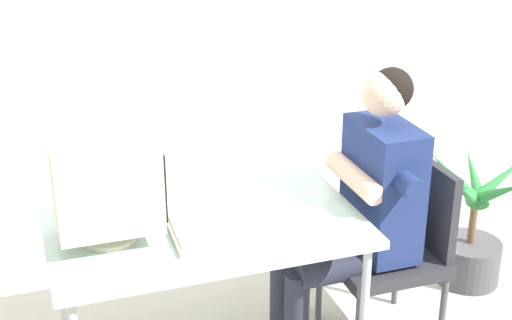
{
  "coord_description": "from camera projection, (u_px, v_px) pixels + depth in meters",
  "views": [
    {
      "loc": [
        -0.68,
        -2.6,
        2.13
      ],
      "look_at": [
        0.21,
        0.0,
        0.98
      ],
      "focal_mm": 52.36,
      "sensor_mm": 36.0,
      "label": 1
    }
  ],
  "objects": [
    {
      "name": "desk",
      "position": [
        206.0,
        235.0,
        3.03
      ],
      "size": [
        1.27,
        0.75,
        0.73
      ],
      "color": "#B7B7BC",
      "rests_on": "ground_plane"
    },
    {
      "name": "potted_plant",
      "position": [
        471.0,
        237.0,
        3.89
      ],
      "size": [
        0.56,
        0.59,
        0.74
      ],
      "color": "#4C4C51",
      "rests_on": "ground_plane"
    },
    {
      "name": "keyboard",
      "position": [
        191.0,
        226.0,
        2.96
      ],
      "size": [
        0.19,
        0.45,
        0.03
      ],
      "color": "beige",
      "rests_on": "desk"
    },
    {
      "name": "crt_monitor",
      "position": [
        107.0,
        184.0,
        2.8
      ],
      "size": [
        0.4,
        0.32,
        0.41
      ],
      "color": "beige",
      "rests_on": "desk"
    },
    {
      "name": "office_chair",
      "position": [
        396.0,
        243.0,
        3.37
      ],
      "size": [
        0.48,
        0.48,
        0.86
      ],
      "color": "#4C4C51",
      "rests_on": "ground_plane"
    },
    {
      "name": "person_seated",
      "position": [
        361.0,
        206.0,
        3.23
      ],
      "size": [
        0.72,
        0.59,
        1.3
      ],
      "color": "navy",
      "rests_on": "ground_plane"
    }
  ]
}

